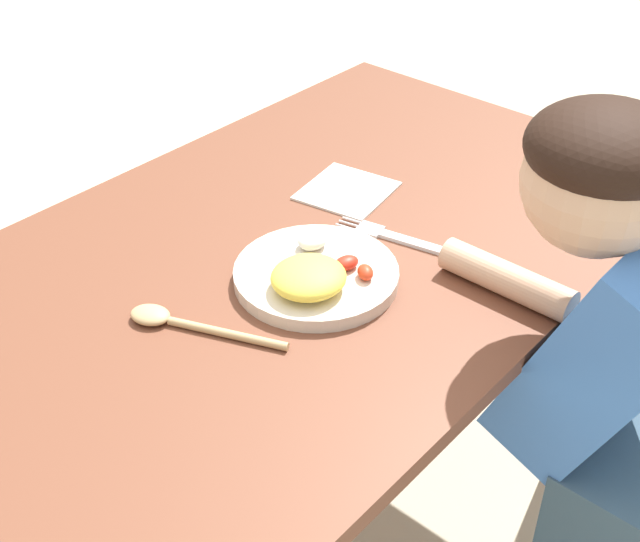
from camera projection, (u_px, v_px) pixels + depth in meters
ground_plane at (298, 541)px, 1.63m from camera, size 8.00×8.00×0.00m
dining_table at (293, 320)px, 1.31m from camera, size 1.26×0.74×0.67m
plate at (315, 274)px, 1.16m from camera, size 0.23×0.23×0.06m
fork at (398, 238)px, 1.26m from camera, size 0.06×0.19×0.01m
spoon at (178, 322)px, 1.09m from camera, size 0.11×0.21×0.02m
person at (599, 408)px, 1.14m from camera, size 0.20×0.38×0.97m
napkin at (347, 191)px, 1.38m from camera, size 0.16×0.15×0.00m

